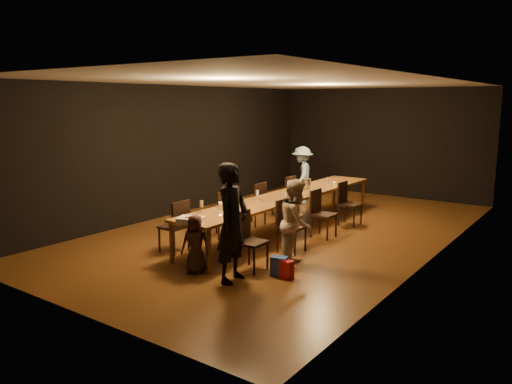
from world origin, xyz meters
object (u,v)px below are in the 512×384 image
Objects in this scene: chair_left_2 at (253,204)px; birthday_cake at (191,220)px; chair_right_1 at (292,226)px; woman_birthday at (232,223)px; chair_right_0 at (252,241)px; man_blue at (302,175)px; chair_right_2 at (324,214)px; child at (195,244)px; ice_bucket at (306,184)px; chair_left_1 at (217,214)px; champagne_bottle at (232,196)px; chair_left_3 at (283,195)px; woman_tan at (296,223)px; table at (287,197)px; chair_left_0 at (174,226)px; plate_stack at (224,206)px; chair_right_3 at (350,204)px.

birthday_cake is (0.89, -2.90, 0.33)m from chair_left_2.
woman_birthday reaches higher than chair_right_1.
man_blue reaches higher than chair_right_0.
chair_left_2 is (-1.70, 2.40, 0.00)m from chair_right_0.
chair_right_2 is 3.27m from man_blue.
chair_right_1 is 1.00× the size of chair_right_2.
ice_bucket is at bearing 72.03° from child.
chair_left_1 is 0.74m from champagne_bottle.
chair_right_0 is 1.00× the size of chair_left_3.
woman_tan reaches higher than chair_right_2.
chair_right_0 is 1.92× the size of birthday_cake.
champagne_bottle is (-1.16, -0.22, 0.45)m from chair_right_1.
table is at bearing 72.13° from child.
table is 0.88m from chair_left_2.
woman_birthday reaches higher than ice_bucket.
chair_left_1 is at bearing 53.77° from woman_tan.
chair_left_2 is 0.53× the size of woman_birthday.
child is (-0.64, -0.59, -0.01)m from chair_right_0.
table is at bearing -144.69° from chair_left_3.
chair_left_0 reaches higher than plate_stack.
woman_tan is 6.47× the size of ice_bucket.
champagne_bottle reaches higher than chair_left_3.
man_blue is at bearing -158.09° from chair_right_0.
chair_right_1 is at bearing -144.69° from chair_left_3.
birthday_cake is (-0.81, -4.10, 0.33)m from chair_right_3.
chair_left_0 is at bearing -35.31° from chair_right_2.
birthday_cake is at bearing -167.80° from chair_left_3.
table is at bearing -90.00° from chair_right_2.
chair_right_3 is 4.19m from birthday_cake.
birthday_cake is at bearing 78.55° from woman_birthday.
woman_tan reaches higher than chair_left_2.
chair_left_1 is at bearing -18.18° from man_blue.
woman_tan reaches higher than champagne_bottle.
chair_left_0 is 3.40m from ice_bucket.
plate_stack is at bearing -120.01° from chair_right_0.
child is at bearing -9.01° from man_blue.
chair_right_1 is 1.25m from plate_stack.
champagne_bottle is 2.31m from ice_bucket.
woman_birthday is 8.07× the size of ice_bucket.
chair_right_2 is (0.85, 0.00, -0.24)m from table.
chair_right_1 is 1.90m from child.
chair_right_1 reaches higher than plate_stack.
chair_left_3 is at bearing 78.31° from birthday_cake.
woman_tan is 0.94× the size of man_blue.
chair_left_2 is at bearing 110.84° from champagne_bottle.
champagne_bottle reaches higher than chair_right_3.
chair_left_0 reaches higher than birthday_cake.
chair_right_0 is at bearing -3.01° from woman_birthday.
chair_right_3 and chair_left_1 have the same top height.
chair_right_3 is (0.85, 1.20, -0.24)m from table.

